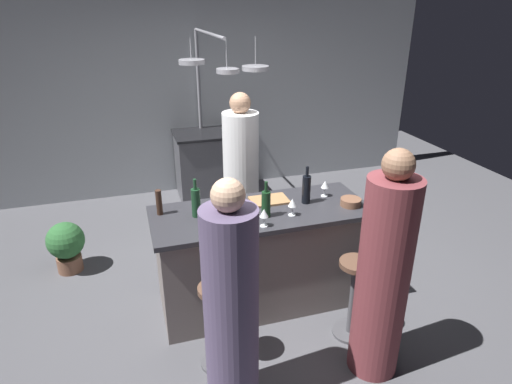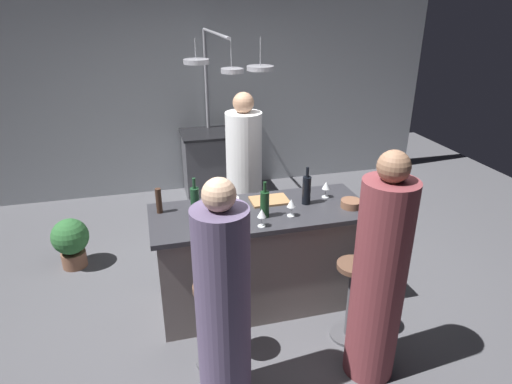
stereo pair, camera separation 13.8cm
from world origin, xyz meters
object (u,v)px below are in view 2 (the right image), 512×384
pepper_mill (159,201)px  bar_stool_right (351,297)px  wine_bottle_dark (307,190)px  mixing_bowl_wooden (351,204)px  potted_plant (71,240)px  cutting_board (269,200)px  guest_right (379,279)px  bar_stool_left (213,321)px  wine_bottle_green (195,201)px  stove_range (213,164)px  wine_bottle_red (265,204)px  wine_glass_near_right_guest (262,214)px  mixing_bowl_steel (231,201)px  wine_glass_by_chef (326,186)px  guest_left (223,309)px  wine_glass_near_left_guest (291,204)px  chef (244,182)px

pepper_mill → bar_stool_right: bearing=-30.2°
wine_bottle_dark → mixing_bowl_wooden: size_ratio=1.88×
potted_plant → mixing_bowl_wooden: bearing=-25.5°
wine_bottle_dark → potted_plant: bearing=154.5°
potted_plant → cutting_board: bearing=-25.9°
bar_stool_right → guest_right: guest_right is taller
potted_plant → bar_stool_left: bearing=-54.9°
bar_stool_left → pepper_mill: bearing=109.5°
guest_right → wine_bottle_green: guest_right is taller
bar_stool_left → stove_range: bearing=80.3°
guest_right → wine_bottle_red: size_ratio=5.64×
bar_stool_right → wine_bottle_red: bearing=137.8°
stove_range → wine_bottle_green: size_ratio=2.80×
pepper_mill → mixing_bowl_wooden: size_ratio=1.21×
wine_glass_near_right_guest → mixing_bowl_steel: size_ratio=1.04×
bar_stool_right → wine_glass_near_right_guest: size_ratio=4.66×
bar_stool_left → wine_glass_by_chef: (1.14, 0.72, 0.63)m
cutting_board → mixing_bowl_steel: (-0.33, 0.03, 0.02)m
cutting_board → mixing_bowl_steel: 0.33m
wine_bottle_dark → mixing_bowl_steel: 0.64m
guest_left → wine_bottle_green: 1.05m
potted_plant → wine_bottle_red: size_ratio=1.75×
bar_stool_left → potted_plant: bearing=125.1°
potted_plant → pepper_mill: size_ratio=2.48×
mixing_bowl_wooden → mixing_bowl_steel: 1.00m
pepper_mill → wine_bottle_green: wine_bottle_green is taller
potted_plant → wine_glass_near_left_guest: 2.33m
guest_right → wine_glass_near_right_guest: (-0.62, 0.70, 0.23)m
wine_glass_near_left_guest → chef: bearing=96.8°
wine_glass_near_right_guest → bar_stool_left: bearing=-142.6°
bar_stool_right → wine_bottle_dark: bearing=103.0°
chef → wine_glass_near_left_guest: chef is taller
wine_glass_near_left_guest → mixing_bowl_wooden: size_ratio=0.84×
bar_stool_left → mixing_bowl_wooden: bearing=21.1°
wine_bottle_green → bar_stool_right: bearing=-31.8°
bar_stool_right → wine_bottle_dark: size_ratio=2.09×
bar_stool_right → wine_glass_by_chef: 0.96m
wine_bottle_red → guest_left: bearing=-120.7°
stove_range → bar_stool_right: size_ratio=1.31×
bar_stool_right → wine_bottle_red: (-0.55, 0.50, 0.64)m
wine_glass_near_left_guest → stove_range: bearing=94.5°
wine_bottle_red → wine_bottle_green: size_ratio=0.94×
stove_range → pepper_mill: pepper_mill is taller
chef → bar_stool_left: (-0.60, -1.53, -0.41)m
potted_plant → wine_glass_by_chef: size_ratio=3.56×
cutting_board → wine_bottle_red: wine_bottle_red is taller
guest_left → potted_plant: guest_left is taller
guest_right → bar_stool_left: (-1.07, 0.35, -0.40)m
pepper_mill → guest_left: bearing=-75.3°
bar_stool_left → potted_plant: bar_stool_left is taller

